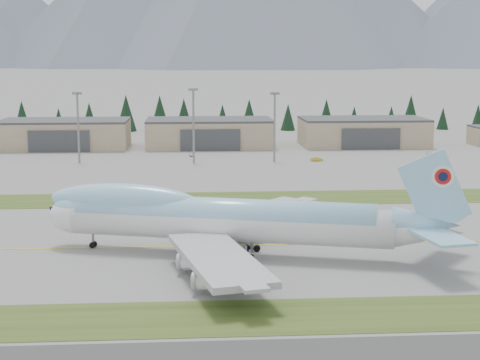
{
  "coord_description": "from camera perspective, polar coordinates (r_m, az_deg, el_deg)",
  "views": [
    {
      "loc": [
        -22.31,
        -132.06,
        34.8
      ],
      "look_at": [
        -11.62,
        25.37,
        8.0
      ],
      "focal_mm": 55.0,
      "sensor_mm": 36.0,
      "label": 1
    }
  ],
  "objects": [
    {
      "name": "boeing_747_freighter",
      "position": [
        129.02,
        -1.2,
        -3.01
      ],
      "size": [
        75.55,
        62.9,
        19.9
      ],
      "rotation": [
        0.0,
        0.0,
        -0.27
      ],
      "color": "white",
      "rests_on": "ground"
    },
    {
      "name": "floodlight_masts",
      "position": [
        242.55,
        -9.06,
        5.16
      ],
      "size": [
        109.85,
        8.6,
        24.39
      ],
      "color": "gray",
      "rests_on": "ground"
    },
    {
      "name": "grass_strip_far",
      "position": [
        181.82,
        3.24,
        -1.41
      ],
      "size": [
        400.0,
        18.0,
        0.08
      ],
      "primitive_type": "cube",
      "color": "#344719",
      "rests_on": "ground"
    },
    {
      "name": "hangar_center",
      "position": [
        283.58,
        -2.39,
        3.68
      ],
      "size": [
        48.0,
        26.6,
        10.8
      ],
      "color": "gray",
      "rests_on": "ground"
    },
    {
      "name": "service_vehicle_b",
      "position": [
        246.49,
        5.97,
        1.47
      ],
      "size": [
        4.3,
        1.88,
        1.38
      ],
      "primitive_type": "imported",
      "rotation": [
        0.0,
        0.0,
        1.67
      ],
      "color": "gold",
      "rests_on": "ground"
    },
    {
      "name": "mountain_ridge_rear",
      "position": [
        3049.01,
        0.63,
        13.69
      ],
      "size": [
        4469.78,
        1032.64,
        516.32
      ],
      "color": "#4A5662",
      "rests_on": "ground"
    },
    {
      "name": "conifer_belt",
      "position": [
        345.28,
        -1.9,
        5.06
      ],
      "size": [
        269.74,
        15.9,
        16.96
      ],
      "color": "black",
      "rests_on": "ground"
    },
    {
      "name": "taxiway_line_main",
      "position": [
        138.38,
        5.54,
        -4.97
      ],
      "size": [
        400.0,
        0.4,
        0.02
      ],
      "primitive_type": "cube",
      "color": "yellow",
      "rests_on": "ground"
    },
    {
      "name": "hangar_right",
      "position": [
        291.37,
        9.51,
        3.71
      ],
      "size": [
        48.0,
        26.6,
        10.8
      ],
      "color": "gray",
      "rests_on": "ground"
    },
    {
      "name": "hangar_left",
      "position": [
        287.47,
        -13.44,
        3.5
      ],
      "size": [
        48.0,
        26.6,
        10.8
      ],
      "color": "gray",
      "rests_on": "ground"
    },
    {
      "name": "grass_strip_near",
      "position": [
        102.74,
        9.04,
        -10.28
      ],
      "size": [
        400.0,
        14.0,
        0.08
      ],
      "primitive_type": "cube",
      "color": "#344719",
      "rests_on": "ground"
    },
    {
      "name": "service_vehicle_c",
      "position": [
        267.91,
        14.44,
        1.87
      ],
      "size": [
        3.07,
        4.63,
        1.25
      ],
      "primitive_type": "imported",
      "rotation": [
        0.0,
        0.0,
        -0.34
      ],
      "color": "silver",
      "rests_on": "ground"
    },
    {
      "name": "service_vehicle_a",
      "position": [
        257.43,
        -3.81,
        1.85
      ],
      "size": [
        1.76,
        3.3,
        1.07
      ],
      "primitive_type": "imported",
      "rotation": [
        0.0,
        0.0,
        0.16
      ],
      "color": "silver",
      "rests_on": "ground"
    },
    {
      "name": "ground",
      "position": [
        138.38,
        5.54,
        -4.97
      ],
      "size": [
        7000.0,
        7000.0,
        0.0
      ],
      "primitive_type": "plane",
      "color": "gray",
      "rests_on": "ground"
    }
  ]
}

